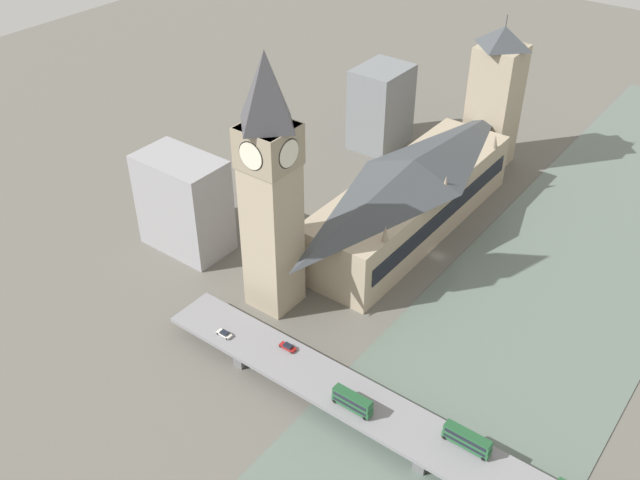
# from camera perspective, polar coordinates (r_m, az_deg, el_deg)

# --- Properties ---
(ground_plane) EXTENTS (600.00, 600.00, 0.00)m
(ground_plane) POSITION_cam_1_polar(r_m,az_deg,el_deg) (235.65, 9.39, -1.24)
(ground_plane) COLOR #605E56
(river_water) EXTENTS (63.78, 360.00, 0.30)m
(river_water) POSITION_cam_1_polar(r_m,az_deg,el_deg) (225.22, 17.82, -4.63)
(river_water) COLOR slate
(river_water) RESTS_ON ground_plane
(parliament_hall) EXTENTS (26.44, 93.46, 26.70)m
(parliament_hall) POSITION_cam_1_polar(r_m,az_deg,el_deg) (240.27, 7.31, 3.57)
(parliament_hall) COLOR tan
(parliament_hall) RESTS_ON ground_plane
(clock_tower) EXTENTS (14.09, 14.09, 77.78)m
(clock_tower) POSITION_cam_1_polar(r_m,az_deg,el_deg) (191.39, -4.02, 4.65)
(clock_tower) COLOR tan
(clock_tower) RESTS_ON ground_plane
(victoria_tower) EXTENTS (16.28, 16.28, 58.65)m
(victoria_tower) POSITION_cam_1_polar(r_m,az_deg,el_deg) (281.24, 13.82, 10.99)
(victoria_tower) COLOR tan
(victoria_tower) RESTS_ON ground_plane
(road_bridge) EXTENTS (159.56, 14.30, 5.46)m
(road_bridge) POSITION_cam_1_polar(r_m,az_deg,el_deg) (173.75, 8.97, -15.79)
(road_bridge) COLOR slate
(road_bridge) RESTS_ON ground_plane
(double_decker_bus_lead) EXTENTS (11.61, 2.54, 4.63)m
(double_decker_bus_lead) POSITION_cam_1_polar(r_m,az_deg,el_deg) (171.33, 11.69, -15.33)
(double_decker_bus_lead) COLOR #235B33
(double_decker_bus_lead) RESTS_ON road_bridge
(double_decker_bus_mid) EXTENTS (10.61, 2.57, 4.74)m
(double_decker_bus_mid) POSITION_cam_1_polar(r_m,az_deg,el_deg) (175.53, 2.61, -12.74)
(double_decker_bus_mid) COLOR #235B33
(double_decker_bus_mid) RESTS_ON road_bridge
(car_northbound_tail) EXTENTS (4.72, 1.81, 1.41)m
(car_northbound_tail) POSITION_cam_1_polar(r_m,az_deg,el_deg) (191.23, -2.60, -8.53)
(car_northbound_tail) COLOR maroon
(car_northbound_tail) RESTS_ON road_bridge
(car_southbound_lead) EXTENTS (4.44, 1.83, 1.33)m
(car_southbound_lead) POSITION_cam_1_polar(r_m,az_deg,el_deg) (196.49, -7.67, -7.44)
(car_southbound_lead) COLOR silver
(car_southbound_lead) RESTS_ON road_bridge
(city_block_west) EXTENTS (28.32, 16.92, 32.50)m
(city_block_west) POSITION_cam_1_polar(r_m,az_deg,el_deg) (232.58, -10.83, 2.90)
(city_block_west) COLOR #939399
(city_block_west) RESTS_ON ground_plane
(city_block_center) EXTENTS (20.90, 17.98, 27.24)m
(city_block_center) POSITION_cam_1_polar(r_m,az_deg,el_deg) (238.27, -10.52, 3.04)
(city_block_center) COLOR gray
(city_block_center) RESTS_ON ground_plane
(city_block_east) EXTENTS (18.23, 22.85, 33.20)m
(city_block_east) POSITION_cam_1_polar(r_m,az_deg,el_deg) (292.63, 4.89, 10.55)
(city_block_east) COLOR slate
(city_block_east) RESTS_ON ground_plane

